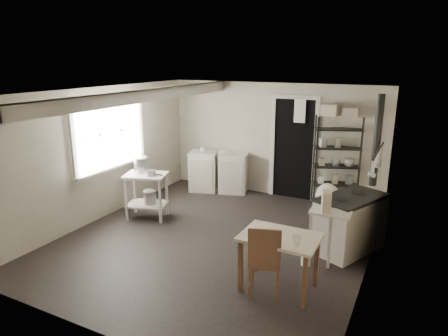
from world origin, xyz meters
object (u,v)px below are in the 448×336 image
at_px(stockpot, 141,165).
at_px(shelf_rack, 336,159).
at_px(prep_table, 147,196).
at_px(flour_sack, 327,199).
at_px(work_table, 279,260).
at_px(stove, 350,222).
at_px(chair, 265,257).
at_px(base_cabinets, 219,170).

xyz_separation_m(stockpot, shelf_rack, (3.00, 1.96, 0.01)).
height_order(prep_table, flour_sack, prep_table).
xyz_separation_m(shelf_rack, work_table, (0.00, -3.15, -0.57)).
distance_m(stove, work_table, 1.56).
relative_size(stockpot, work_table, 0.29).
distance_m(prep_table, chair, 3.02).
bearing_deg(stockpot, chair, -25.38).
xyz_separation_m(stockpot, work_table, (3.00, -1.19, -0.56)).
height_order(stove, chair, chair).
xyz_separation_m(base_cabinets, work_table, (2.42, -3.03, -0.08)).
bearing_deg(flour_sack, chair, -91.01).
bearing_deg(prep_table, base_cabinets, 77.30).
relative_size(stove, chair, 1.17).
relative_size(prep_table, stove, 0.76).
relative_size(shelf_rack, chair, 1.91).
xyz_separation_m(shelf_rack, chair, (-0.11, -3.33, -0.46)).
height_order(base_cabinets, flour_sack, base_cabinets).
distance_m(stockpot, work_table, 3.28).
relative_size(stockpot, stove, 0.25).
distance_m(base_cabinets, work_table, 3.87).
bearing_deg(chair, prep_table, 137.31).
distance_m(base_cabinets, flour_sack, 2.37).
bearing_deg(stockpot, work_table, -21.57).
xyz_separation_m(stove, flour_sack, (-0.65, 1.44, -0.20)).
bearing_deg(base_cabinets, stockpot, -124.35).
bearing_deg(stove, work_table, -87.62).
bearing_deg(shelf_rack, base_cabinets, 160.48).
bearing_deg(stove, flour_sack, 138.48).
distance_m(stockpot, chair, 3.23).
bearing_deg(shelf_rack, stockpot, -169.30).
relative_size(prep_table, shelf_rack, 0.46).
bearing_deg(stove, chair, -88.90).
xyz_separation_m(base_cabinets, chair, (2.30, -3.21, 0.02)).
bearing_deg(prep_table, work_table, -21.19).
height_order(stove, flour_sack, stove).
bearing_deg(stockpot, shelf_rack, 33.18).
bearing_deg(shelf_rack, chair, -114.42).
height_order(prep_table, chair, chair).
distance_m(stove, chair, 1.77).
xyz_separation_m(stockpot, flour_sack, (2.94, 1.70, -0.70)).
height_order(prep_table, stockpot, stockpot).
bearing_deg(flour_sack, shelf_rack, 77.42).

